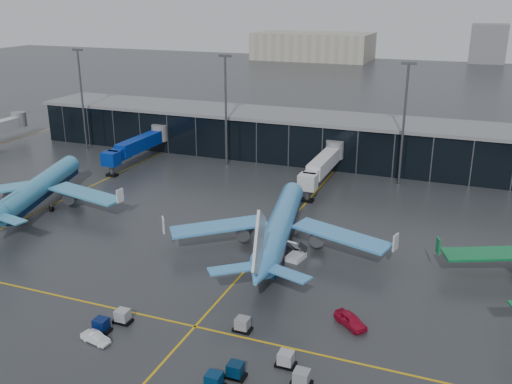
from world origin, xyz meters
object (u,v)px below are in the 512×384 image
(airliner_klm_near, at_px, (281,210))
(service_van_white, at_px, (96,338))
(baggage_carts, at_px, (211,349))
(service_van_red, at_px, (351,320))
(mobile_airstair, at_px, (296,255))
(airliner_arkefly, at_px, (38,175))

(airliner_klm_near, distance_m, service_van_white, 34.87)
(baggage_carts, xyz_separation_m, service_van_red, (13.15, 11.58, 0.06))
(mobile_airstair, relative_size, service_van_red, 0.74)
(airliner_arkefly, relative_size, service_van_white, 10.92)
(baggage_carts, bearing_deg, service_van_white, -169.00)
(airliner_arkefly, distance_m, mobile_airstair, 52.09)
(mobile_airstair, bearing_deg, airliner_klm_near, 150.09)
(service_van_red, bearing_deg, baggage_carts, 169.98)
(mobile_airstair, bearing_deg, airliner_arkefly, -173.49)
(baggage_carts, xyz_separation_m, service_van_white, (-13.54, -2.63, -0.14))
(baggage_carts, bearing_deg, airliner_arkefly, 148.69)
(airliner_arkefly, distance_m, baggage_carts, 59.12)
(airliner_klm_near, bearing_deg, mobile_airstair, -51.39)
(service_van_red, distance_m, service_van_white, 30.24)
(airliner_klm_near, bearing_deg, baggage_carts, -96.43)
(baggage_carts, relative_size, service_van_red, 5.69)
(airliner_klm_near, bearing_deg, service_van_red, -60.61)
(airliner_klm_near, xyz_separation_m, service_van_white, (-11.30, -32.48, -5.74))
(airliner_arkefly, distance_m, service_van_white, 49.86)
(baggage_carts, bearing_deg, airliner_klm_near, 94.29)
(mobile_airstair, height_order, service_van_white, mobile_airstair)
(baggage_carts, height_order, service_van_white, baggage_carts)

